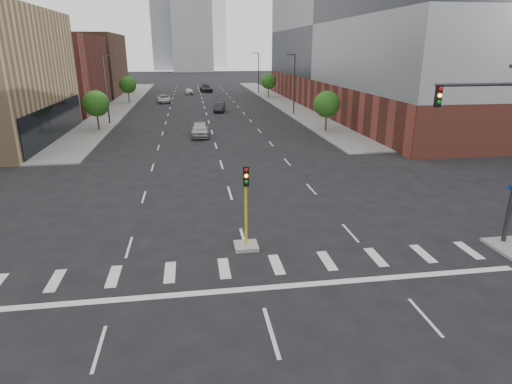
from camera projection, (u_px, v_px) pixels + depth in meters
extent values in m
plane|color=black|center=(283.00, 371.00, 13.63)|extent=(400.00, 400.00, 0.00)
cube|color=gray|center=(123.00, 103.00, 80.84)|extent=(5.00, 92.00, 0.15)
cube|color=gray|center=(279.00, 100.00, 85.13)|extent=(5.00, 92.00, 0.15)
cube|color=brown|center=(34.00, 74.00, 69.67)|extent=(20.00, 22.00, 12.00)
cube|color=brown|center=(73.00, 65.00, 93.89)|extent=(20.00, 24.00, 13.00)
cube|color=brown|center=(378.00, 94.00, 73.32)|extent=(24.00, 70.00, 5.00)
cube|color=slate|center=(384.00, 25.00, 69.83)|extent=(24.00, 70.00, 17.00)
cube|color=slate|center=(192.00, 21.00, 194.18)|extent=(18.00, 18.00, 44.00)
cube|color=#999993|center=(246.00, 246.00, 22.03)|extent=(1.20, 1.20, 0.20)
cylinder|color=gold|center=(246.00, 215.00, 21.49)|extent=(0.14, 0.14, 3.20)
cube|color=black|center=(246.00, 176.00, 20.66)|extent=(0.28, 0.18, 1.00)
sphere|color=red|center=(246.00, 170.00, 20.46)|extent=(0.18, 0.18, 0.18)
sphere|color=orange|center=(246.00, 176.00, 20.55)|extent=(0.18, 0.18, 0.18)
sphere|color=#0C7F19|center=(246.00, 182.00, 20.65)|extent=(0.18, 0.18, 0.18)
cylinder|color=#2D2D30|center=(486.00, 84.00, 19.64)|extent=(5.00, 0.16, 0.16)
cube|color=black|center=(438.00, 96.00, 19.46)|extent=(0.28, 0.18, 1.00)
sphere|color=red|center=(441.00, 89.00, 19.24)|extent=(0.18, 0.18, 0.18)
sphere|color=orange|center=(440.00, 95.00, 19.34)|extent=(0.18, 0.18, 0.18)
sphere|color=#0C7F19|center=(439.00, 102.00, 19.43)|extent=(0.18, 0.18, 0.18)
cylinder|color=#2D2D30|center=(294.00, 85.00, 65.70)|extent=(0.20, 0.20, 9.00)
cube|color=#2D2D30|center=(290.00, 55.00, 64.16)|extent=(1.40, 0.22, 0.15)
cylinder|color=#2D2D30|center=(259.00, 73.00, 98.52)|extent=(0.20, 0.20, 9.00)
cube|color=#2D2D30|center=(255.00, 53.00, 96.98)|extent=(1.40, 0.22, 0.15)
cylinder|color=#2D2D30|center=(106.00, 91.00, 57.15)|extent=(0.20, 0.20, 9.00)
cube|color=#2D2D30|center=(109.00, 55.00, 55.84)|extent=(1.40, 0.22, 0.15)
cylinder|color=#382619|center=(98.00, 123.00, 53.49)|extent=(0.20, 0.20, 1.75)
sphere|color=#1E5416|center=(96.00, 103.00, 52.74)|extent=(3.20, 3.20, 3.20)
cylinder|color=#382619|center=(129.00, 97.00, 81.62)|extent=(0.20, 0.20, 1.75)
sphere|color=#1E5416|center=(128.00, 85.00, 80.86)|extent=(3.20, 3.20, 3.20)
cylinder|color=#382619|center=(326.00, 124.00, 52.81)|extent=(0.20, 0.20, 1.75)
sphere|color=#1E5416|center=(327.00, 104.00, 52.06)|extent=(3.20, 3.20, 3.20)
cylinder|color=#382619|center=(268.00, 93.00, 90.32)|extent=(0.20, 0.20, 1.75)
sphere|color=#1E5416|center=(268.00, 81.00, 89.56)|extent=(3.20, 3.20, 3.20)
imported|color=#ADACB1|center=(200.00, 129.00, 49.97)|extent=(2.23, 5.12, 1.72)
imported|color=#232227|center=(220.00, 107.00, 69.96)|extent=(2.32, 4.73, 1.49)
imported|color=silver|center=(164.00, 99.00, 82.03)|extent=(2.94, 5.48, 1.46)
imported|color=black|center=(206.00, 88.00, 102.98)|extent=(3.26, 6.04, 1.66)
imported|color=silver|center=(189.00, 91.00, 97.40)|extent=(1.86, 4.03, 1.34)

